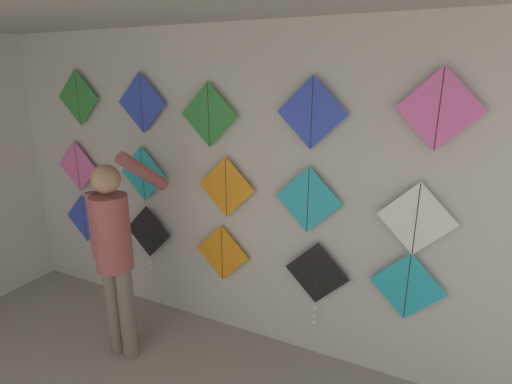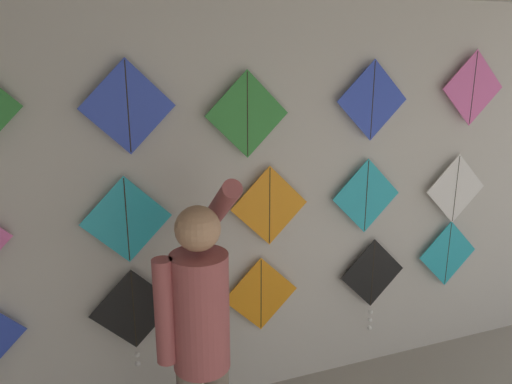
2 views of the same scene
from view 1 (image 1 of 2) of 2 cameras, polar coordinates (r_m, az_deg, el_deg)
name	(u,v)px [view 1 (image 1 of 2)]	position (r m, az deg, el deg)	size (l,w,h in m)	color
back_panel	(224,189)	(3.63, -4.62, 0.42)	(5.84, 0.06, 2.80)	beige
shopkeeper	(115,246)	(3.52, -19.54, -7.28)	(0.47, 0.64, 1.85)	#726656
kite_0	(85,218)	(4.85, -23.27, -3.49)	(0.55, 0.01, 0.55)	blue
kite_1	(148,234)	(4.23, -15.15, -5.82)	(0.55, 0.04, 0.69)	black
kite_2	(222,253)	(3.76, -4.87, -8.69)	(0.55, 0.01, 0.55)	orange
kite_3	(316,277)	(3.43, 8.61, -11.98)	(0.55, 0.04, 0.76)	black
kite_4	(407,287)	(3.28, 20.79, -12.54)	(0.55, 0.01, 0.55)	#28B2C6
kite_5	(78,166)	(4.69, -24.14, 3.36)	(0.55, 0.01, 0.55)	pink
kite_6	(143,174)	(4.04, -15.84, 2.50)	(0.55, 0.01, 0.55)	#28B2C6
kite_7	(226,187)	(3.50, -4.29, 0.68)	(0.55, 0.01, 0.55)	orange
kite_8	(308,200)	(3.20, 7.46, -1.16)	(0.55, 0.01, 0.55)	#28B2C6
kite_9	(416,219)	(3.06, 21.94, -3.62)	(0.55, 0.01, 0.55)	white
kite_10	(78,98)	(4.49, -24.10, 12.21)	(0.55, 0.01, 0.55)	#338C38
kite_11	(141,103)	(3.90, -16.05, 12.13)	(0.55, 0.01, 0.55)	blue
kite_12	(209,115)	(3.46, -6.77, 10.89)	(0.55, 0.01, 0.55)	#338C38
kite_13	(312,113)	(3.06, 7.97, 11.12)	(0.55, 0.01, 0.55)	blue
kite_14	(439,109)	(2.90, 24.71, 10.68)	(0.55, 0.01, 0.55)	pink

